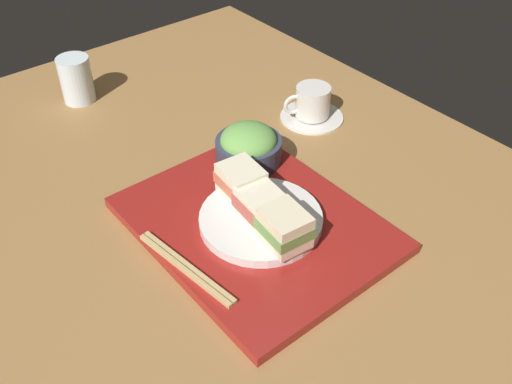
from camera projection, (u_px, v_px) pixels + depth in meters
ground_plane at (245, 215)px, 99.21cm from camera, size 140.00×100.00×3.00cm
serving_tray at (256, 224)px, 93.86cm from camera, size 40.33×32.25×1.82cm
sandwich_plate at (261, 220)px, 92.25cm from camera, size 19.51×19.51×1.57cm
sandwich_near at (240, 180)px, 94.34cm from camera, size 7.96×6.87×5.32cm
sandwich_middle at (261, 204)px, 90.23cm from camera, size 7.81×6.96×4.74cm
sandwich_far at (284, 228)px, 85.68cm from camera, size 7.63×6.94×5.51cm
salad_bowl at (249, 146)px, 103.63cm from camera, size 11.81×11.81×7.01cm
chopsticks_pair at (186, 268)px, 84.96cm from camera, size 19.68×3.94×0.70cm
coffee_cup at (312, 105)px, 117.77cm from camera, size 12.87×12.87×7.03cm
drinking_glass at (76, 79)px, 122.11cm from camera, size 6.72×6.72×9.70cm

